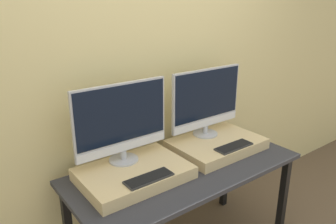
% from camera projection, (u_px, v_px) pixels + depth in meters
% --- Properties ---
extents(wall_back, '(8.00, 0.04, 2.60)m').
position_uv_depth(wall_back, '(148.00, 80.00, 2.39)').
color(wall_back, '#DBC684').
rests_on(wall_back, ground_plane).
extents(workbench, '(1.60, 0.73, 0.78)m').
position_uv_depth(workbench, '(185.00, 177.00, 2.26)').
color(workbench, '#2D2D33').
rests_on(workbench, ground_plane).
extents(wooden_riser_left, '(0.67, 0.47, 0.08)m').
position_uv_depth(wooden_riser_left, '(134.00, 173.00, 2.07)').
color(wooden_riser_left, '#D6B77F').
rests_on(wooden_riser_left, workbench).
extents(monitor_left, '(0.65, 0.19, 0.52)m').
position_uv_depth(monitor_left, '(122.00, 121.00, 2.06)').
color(monitor_left, '#B2B2B7').
rests_on(monitor_left, wooden_riser_left).
extents(keyboard_left, '(0.30, 0.11, 0.01)m').
position_uv_depth(keyboard_left, '(149.00, 178.00, 1.92)').
color(keyboard_left, '#2D2D2D').
rests_on(keyboard_left, wooden_riser_left).
extents(wooden_riser_right, '(0.67, 0.47, 0.08)m').
position_uv_depth(wooden_riser_right, '(216.00, 144.00, 2.48)').
color(wooden_riser_right, '#D6B77F').
rests_on(wooden_riser_right, workbench).
extents(monitor_right, '(0.65, 0.19, 0.52)m').
position_uv_depth(monitor_right, '(207.00, 100.00, 2.47)').
color(monitor_right, '#B2B2B7').
rests_on(monitor_right, wooden_riser_right).
extents(keyboard_right, '(0.30, 0.11, 0.01)m').
position_uv_depth(keyboard_right, '(234.00, 146.00, 2.34)').
color(keyboard_right, '#2D2D2D').
rests_on(keyboard_right, wooden_riser_right).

